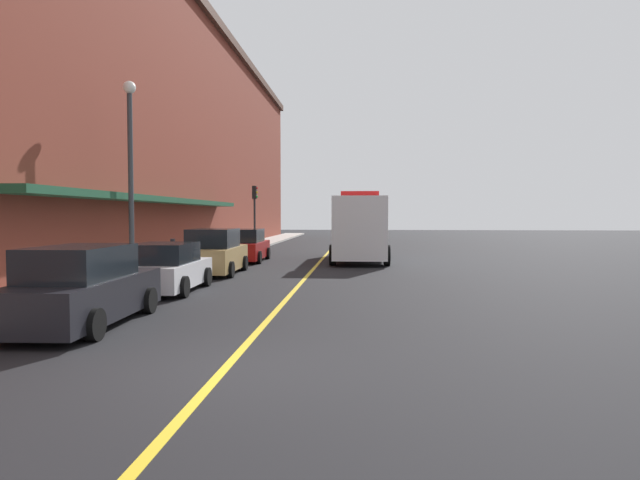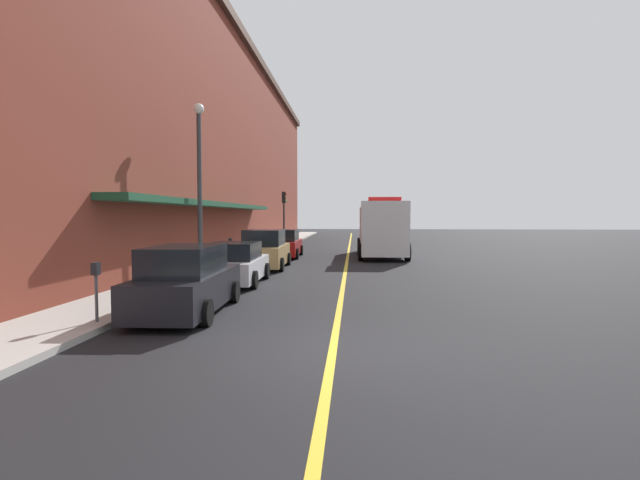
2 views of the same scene
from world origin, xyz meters
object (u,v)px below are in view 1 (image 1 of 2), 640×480
Objects in this scene: parked_car_1 at (166,269)px; box_truck at (360,229)px; parked_car_2 at (215,253)px; street_lamp_left at (130,159)px; parking_meter_0 at (173,249)px; parked_car_3 at (245,246)px; parked_car_0 at (84,288)px; traffic_light_near at (255,205)px.

box_truck is (6.08, 12.43, 0.96)m from parked_car_1.
street_lamp_left is (-2.08, -3.27, 3.53)m from parked_car_2.
parking_meter_0 is at bearing 76.51° from street_lamp_left.
parked_car_3 reaches higher than parking_meter_0.
parked_car_0 is 9.90m from parking_meter_0.
parking_meter_0 is at bearing -42.89° from box_truck.
parked_car_2 is 1.68m from parking_meter_0.
box_truck is 11.35m from traffic_light_near.
parking_meter_0 is (-1.33, 4.44, 0.33)m from parked_car_1.
parked_car_0 is 1.05× the size of parked_car_2.
traffic_light_near reaches higher than parked_car_3.
parked_car_0 is 5.35m from parked_car_1.
parked_car_1 is at bearing 176.83° from parked_car_2.
street_lamp_left reaches higher than box_truck.
parking_meter_0 is 16.65m from traffic_light_near.
parking_meter_0 is 0.19× the size of street_lamp_left.
parked_car_1 is 13.88m from box_truck.
box_truck is 2.02× the size of traffic_light_near.
parked_car_2 is at bearing -2.22° from parked_car_0.
parked_car_3 is 6.15m from box_truck.
parked_car_2 is at bearing -84.85° from traffic_light_near.
parked_car_2 reaches higher than parked_car_3.
parked_car_2 is 1.08× the size of traffic_light_near.
parked_car_2 is at bearing 179.03° from parked_car_3.
street_lamp_left is at bearing 166.36° from parked_car_3.
traffic_light_near is (-1.27, 20.96, 2.43)m from parked_car_1.
parked_car_1 is 21.14m from traffic_light_near.
parked_car_2 is at bearing 57.49° from street_lamp_left.
parking_meter_0 is 0.31× the size of traffic_light_near.
traffic_light_near is at bearing 89.79° from parking_meter_0.
parked_car_1 is 11.31m from parked_car_3.
parked_car_3 is (-0.04, 6.10, -0.07)m from parked_car_2.
parked_car_0 is 1.13× the size of traffic_light_near.
parked_car_0 reaches higher than parked_car_3.
parked_car_1 is at bearing -45.17° from street_lamp_left.
street_lamp_left is (-1.93, 1.94, 3.67)m from parked_car_1.
parked_car_3 reaches higher than parked_car_1.
parked_car_2 is 0.53× the size of box_truck.
parking_meter_0 is at bearing -90.21° from traffic_light_near.
parked_car_3 is 0.55× the size of box_truck.
parking_meter_0 is (-1.48, -0.77, 0.19)m from parked_car_2.
box_truck reaches higher than parked_car_2.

